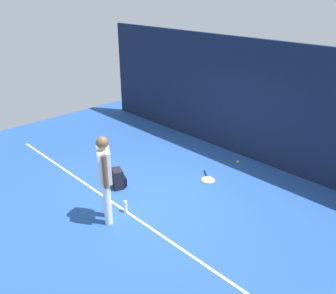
# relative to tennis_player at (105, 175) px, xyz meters

# --- Properties ---
(ground_plane) EXTENTS (12.00, 12.00, 0.00)m
(ground_plane) POSITION_rel_tennis_player_xyz_m (-0.02, 1.18, -0.97)
(ground_plane) COLOR #234C93
(back_fence) EXTENTS (10.00, 0.10, 2.95)m
(back_fence) POSITION_rel_tennis_player_xyz_m (-0.02, 4.18, 0.51)
(back_fence) COLOR #141E38
(back_fence) RESTS_ON ground
(court_line) EXTENTS (9.00, 0.05, 0.00)m
(court_line) POSITION_rel_tennis_player_xyz_m (-0.02, 0.40, -0.96)
(court_line) COLOR white
(court_line) RESTS_ON ground
(tennis_player) EXTENTS (0.47, 0.39, 1.70)m
(tennis_player) POSITION_rel_tennis_player_xyz_m (0.00, 0.00, 0.00)
(tennis_player) COLOR white
(tennis_player) RESTS_ON ground
(tennis_racket) EXTENTS (0.59, 0.52, 0.03)m
(tennis_racket) POSITION_rel_tennis_player_xyz_m (0.33, 2.50, -0.95)
(tennis_racket) COLOR black
(tennis_racket) RESTS_ON ground
(backpack) EXTENTS (0.35, 0.35, 0.44)m
(backpack) POSITION_rel_tennis_player_xyz_m (-0.82, 0.84, -0.76)
(backpack) COLOR black
(backpack) RESTS_ON ground
(tennis_ball_near_player) EXTENTS (0.07, 0.07, 0.07)m
(tennis_ball_near_player) POSITION_rel_tennis_player_xyz_m (0.31, 3.70, -0.93)
(tennis_ball_near_player) COLOR #CCE033
(tennis_ball_near_player) RESTS_ON ground
(water_bottle) EXTENTS (0.07, 0.07, 0.24)m
(water_bottle) POSITION_rel_tennis_player_xyz_m (0.02, 0.39, -0.85)
(water_bottle) COLOR white
(water_bottle) RESTS_ON ground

